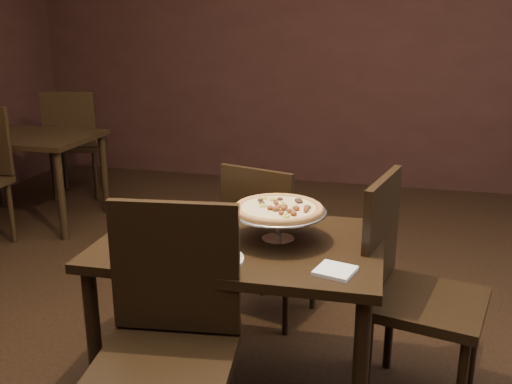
# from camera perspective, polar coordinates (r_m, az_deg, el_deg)

# --- Properties ---
(room) EXTENTS (6.04, 7.04, 2.84)m
(room) POSITION_cam_1_polar(r_m,az_deg,el_deg) (2.12, -1.49, 12.91)
(room) COLOR black
(room) RESTS_ON ground
(dining_table) EXTENTS (1.14, 0.77, 0.70)m
(dining_table) POSITION_cam_1_polar(r_m,az_deg,el_deg) (2.33, -1.50, -6.94)
(dining_table) COLOR black
(dining_table) RESTS_ON ground
(background_table) EXTENTS (1.12, 0.75, 0.70)m
(background_table) POSITION_cam_1_polar(r_m,az_deg,el_deg) (4.82, -22.28, 4.26)
(background_table) COLOR black
(background_table) RESTS_ON ground
(pizza_stand) EXTENTS (0.39, 0.39, 0.16)m
(pizza_stand) POSITION_cam_1_polar(r_m,az_deg,el_deg) (2.25, 2.26, -1.73)
(pizza_stand) COLOR silver
(pizza_stand) RESTS_ON dining_table
(parmesan_shaker) EXTENTS (0.05, 0.05, 0.09)m
(parmesan_shaker) POSITION_cam_1_polar(r_m,az_deg,el_deg) (2.16, -4.45, -5.06)
(parmesan_shaker) COLOR beige
(parmesan_shaker) RESTS_ON dining_table
(pepper_flake_shaker) EXTENTS (0.07, 0.07, 0.12)m
(pepper_flake_shaker) POSITION_cam_1_polar(r_m,az_deg,el_deg) (2.07, -3.46, -5.60)
(pepper_flake_shaker) COLOR #9B210E
(pepper_flake_shaker) RESTS_ON dining_table
(packet_caddy) EXTENTS (0.09, 0.09, 0.07)m
(packet_caddy) POSITION_cam_1_polar(r_m,az_deg,el_deg) (2.23, -10.44, -4.90)
(packet_caddy) COLOR black
(packet_caddy) RESTS_ON dining_table
(napkin_stack) EXTENTS (0.16, 0.16, 0.01)m
(napkin_stack) POSITION_cam_1_polar(r_m,az_deg,el_deg) (2.02, 7.92, -7.81)
(napkin_stack) COLOR white
(napkin_stack) RESTS_ON dining_table
(plate_left) EXTENTS (0.21, 0.21, 0.01)m
(plate_left) POSITION_cam_1_polar(r_m,az_deg,el_deg) (2.67, -10.21, -1.83)
(plate_left) COLOR silver
(plate_left) RESTS_ON dining_table
(plate_near) EXTENTS (0.27, 0.27, 0.01)m
(plate_near) POSITION_cam_1_polar(r_m,az_deg,el_deg) (2.10, -4.92, -6.76)
(plate_near) COLOR silver
(plate_near) RESTS_ON dining_table
(serving_spatula) EXTENTS (0.15, 0.15, 0.02)m
(serving_spatula) POSITION_cam_1_polar(r_m,az_deg,el_deg) (2.16, 4.29, -2.70)
(serving_spatula) COLOR silver
(serving_spatula) RESTS_ON pizza_stand
(chair_far) EXTENTS (0.50, 0.50, 0.86)m
(chair_far) POSITION_cam_1_polar(r_m,az_deg,el_deg) (2.97, 1.15, -4.52)
(chair_far) COLOR black
(chair_far) RESTS_ON ground
(chair_near) EXTENTS (0.50, 0.50, 0.97)m
(chair_near) POSITION_cam_1_polar(r_m,az_deg,el_deg) (1.98, -8.85, -14.30)
(chair_near) COLOR black
(chair_near) RESTS_ON ground
(chair_side) EXTENTS (0.54, 0.54, 0.96)m
(chair_side) POSITION_cam_1_polar(r_m,az_deg,el_deg) (2.42, 15.03, -8.89)
(chair_side) COLOR black
(chair_side) RESTS_ON ground
(bg_chair_far) EXTENTS (0.57, 0.57, 0.97)m
(bg_chair_far) POSITION_cam_1_polar(r_m,az_deg,el_deg) (5.36, -17.68, 5.00)
(bg_chair_far) COLOR black
(bg_chair_far) RESTS_ON ground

